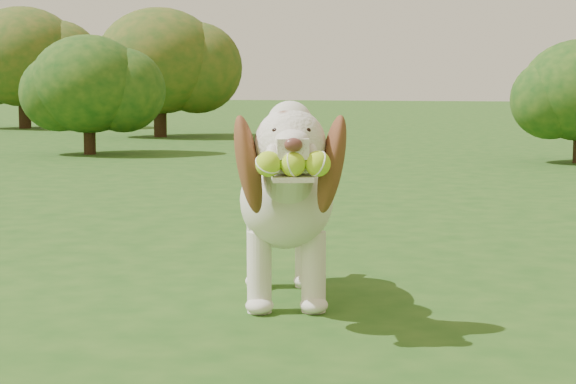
# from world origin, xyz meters

# --- Properties ---
(ground) EXTENTS (80.00, 80.00, 0.00)m
(ground) POSITION_xyz_m (0.00, 0.00, 0.00)
(ground) COLOR #1F4A15
(ground) RESTS_ON ground
(dog) EXTENTS (0.65, 1.16, 0.77)m
(dog) POSITION_xyz_m (-0.47, -0.33, 0.41)
(dog) COLOR white
(dog) RESTS_ON ground
(shrub_a) EXTENTS (1.33, 1.33, 1.38)m
(shrub_a) POSITION_xyz_m (-4.80, 6.29, 0.81)
(shrub_a) COLOR #382314
(shrub_a) RESTS_ON ground
(shrub_e) EXTENTS (1.89, 1.89, 1.96)m
(shrub_e) POSITION_xyz_m (-5.49, 9.82, 1.15)
(shrub_e) COLOR #382314
(shrub_e) RESTS_ON ground
(shrub_g) EXTENTS (2.11, 2.11, 2.19)m
(shrub_g) POSITION_xyz_m (-8.99, 11.70, 1.29)
(shrub_g) COLOR #382314
(shrub_g) RESTS_ON ground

